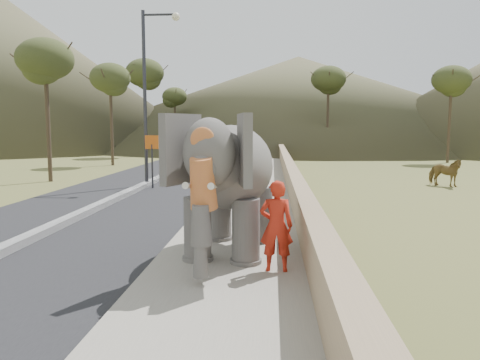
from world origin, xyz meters
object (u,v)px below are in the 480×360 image
lamppost (151,81)px  cow (444,172)px  elephant_and_man (232,186)px  motorcyclist (222,156)px

lamppost → cow: lamppost is taller
lamppost → elephant_and_man: (4.71, -11.61, -3.31)m
elephant_and_man → cow: bearing=54.6°
elephant_and_man → motorcyclist: elephant_and_man is taller
cow → motorcyclist: size_ratio=0.80×
lamppost → cow: (13.60, 0.89, -4.21)m
elephant_and_man → motorcyclist: 22.57m
lamppost → motorcyclist: size_ratio=4.10×
lamppost → cow: size_ratio=5.11×
lamppost → motorcyclist: bearing=79.1°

